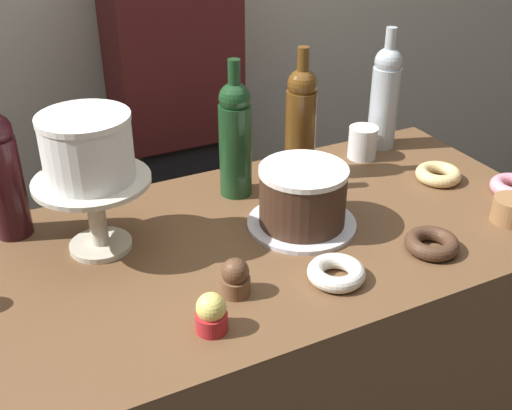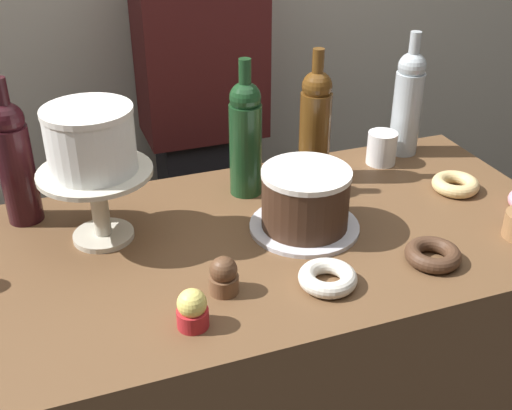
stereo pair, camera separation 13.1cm
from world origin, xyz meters
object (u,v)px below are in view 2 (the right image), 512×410
Objects in this scene: cake_stand_pedestal at (98,193)px; donut_glazed at (455,184)px; wine_bottle_amber at (315,123)px; cupcake_lemon at (192,310)px; wine_bottle_clear at (408,101)px; wine_bottle_dark_red at (15,160)px; wine_bottle_green at (245,136)px; cupcake_chocolate at (224,276)px; chocolate_round_cake at (305,197)px; donut_chocolate at (433,255)px; coffee_cup_ceramic at (382,148)px; donut_sugar at (328,278)px; barista_figure at (204,135)px; white_layer_cake at (90,140)px.

donut_glazed is (0.83, -0.07, -0.09)m from cake_stand_pedestal.
wine_bottle_amber is 4.38× the size of cupcake_lemon.
wine_bottle_clear is 0.97m from wine_bottle_dark_red.
wine_bottle_green is 0.41m from cupcake_chocolate.
wine_bottle_clear is 0.88m from cupcake_lemon.
cake_stand_pedestal is 3.12× the size of cupcake_chocolate.
chocolate_round_cake is 0.58× the size of wine_bottle_green.
wine_bottle_amber is at bearing 99.53° from donut_chocolate.
wine_bottle_amber is at bearing 46.73° from cupcake_chocolate.
coffee_cup_ceramic is (0.20, 0.01, -0.10)m from wine_bottle_amber.
donut_glazed is 1.00× the size of donut_sugar.
wine_bottle_dark_red is at bearing 177.47° from wine_bottle_amber.
wine_bottle_green reaches higher than cake_stand_pedestal.
cupcake_lemon is (-0.08, -0.07, 0.00)m from cupcake_chocolate.
chocolate_round_cake is 0.72m from barista_figure.
cupcake_chocolate is at bearing -145.80° from chocolate_round_cake.
barista_figure reaches higher than cupcake_chocolate.
wine_bottle_amber is at bearing 60.99° from chocolate_round_cake.
wine_bottle_green is (0.35, 0.09, -0.08)m from white_layer_cake.
cake_stand_pedestal is 0.71× the size of wine_bottle_amber.
barista_figure is at bearing 85.92° from wine_bottle_green.
donut_sugar is at bearing -133.49° from wine_bottle_clear.
donut_sugar is (-0.04, -0.20, -0.06)m from chocolate_round_cake.
wine_bottle_dark_red is 0.70m from donut_sugar.
wine_bottle_clear and wine_bottle_green have the same top height.
donut_glazed is at bearing 4.68° from chocolate_round_cake.
cake_stand_pedestal is 0.71× the size of wine_bottle_green.
white_layer_cake reaches higher than donut_chocolate.
wine_bottle_green reaches higher than cupcake_chocolate.
wine_bottle_dark_red is 2.91× the size of donut_glazed.
cake_stand_pedestal reaches higher than cupcake_chocolate.
wine_bottle_green is 0.42m from donut_sugar.
coffee_cup_ceramic is (0.36, 0.43, 0.03)m from donut_sugar.
wine_bottle_clear is 0.48m from wine_bottle_green.
cake_stand_pedestal is 0.36m from cupcake_lemon.
wine_bottle_dark_red is at bearing 174.74° from wine_bottle_green.
barista_figure is (-0.44, 0.43, -0.21)m from wine_bottle_clear.
donut_sugar is (0.27, 0.03, -0.02)m from cupcake_lemon.
white_layer_cake is 1.58× the size of donut_glazed.
wine_bottle_clear is (0.82, 0.16, 0.04)m from cake_stand_pedestal.
cupcake_lemon is 0.66× the size of donut_chocolate.
donut_chocolate is at bearing -0.26° from donut_sugar.
cupcake_lemon is at bearing -61.93° from wine_bottle_dark_red.
barista_figure is (-0.15, 0.49, -0.21)m from wine_bottle_amber.
white_layer_cake is 0.54× the size of wine_bottle_dark_red.
chocolate_round_cake is at bearing -14.59° from cake_stand_pedestal.
donut_glazed is 0.33m from donut_chocolate.
wine_bottle_amber is 0.20× the size of barista_figure.
cake_stand_pedestal is 2.07× the size of donut_chocolate.
barista_figure is (-0.44, 0.67, -0.08)m from donut_glazed.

